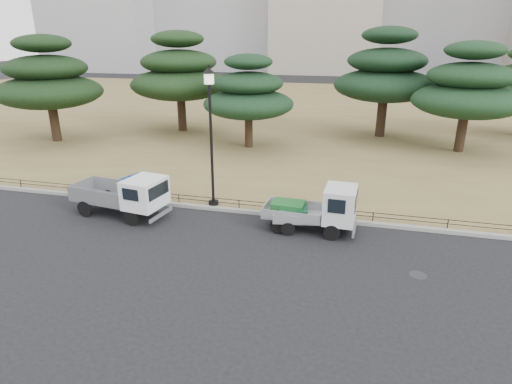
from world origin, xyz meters
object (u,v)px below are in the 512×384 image
(truck_large, at_px, (124,194))
(street_lamp, at_px, (210,115))
(tarp_pile, at_px, (137,186))
(truck_kei_rear, at_px, (319,211))
(truck_kei_front, at_px, (317,209))

(truck_large, distance_m, street_lamp, 5.21)
(tarp_pile, bearing_deg, truck_large, -73.62)
(street_lamp, distance_m, tarp_pile, 5.67)
(tarp_pile, bearing_deg, truck_kei_rear, -10.17)
(truck_kei_rear, distance_m, tarp_pile, 9.42)
(truck_large, height_order, street_lamp, street_lamp)
(truck_large, relative_size, tarp_pile, 2.36)
(street_lamp, xyz_separation_m, tarp_pile, (-4.19, 0.36, -3.80))
(truck_large, bearing_deg, street_lamp, 36.38)
(street_lamp, bearing_deg, truck_large, -151.79)
(truck_large, xyz_separation_m, street_lamp, (3.52, 1.89, 3.34))
(truck_kei_rear, height_order, street_lamp, street_lamp)
(truck_kei_front, bearing_deg, street_lamp, 167.27)
(truck_kei_rear, relative_size, street_lamp, 0.54)
(truck_large, distance_m, truck_kei_front, 8.56)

